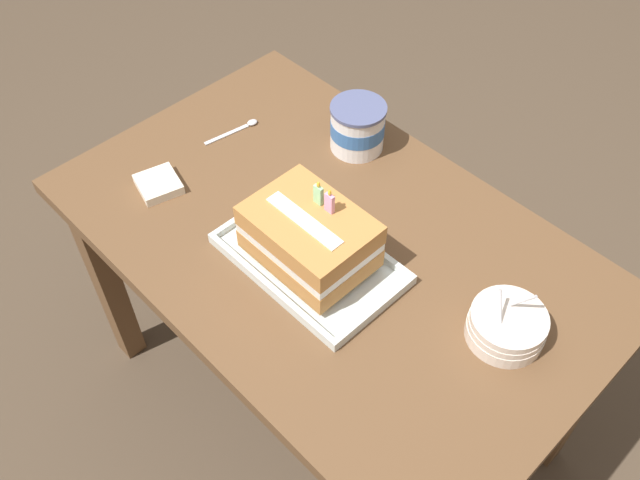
{
  "coord_description": "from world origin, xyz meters",
  "views": [
    {
      "loc": [
        0.66,
        -0.67,
        1.8
      ],
      "look_at": [
        0.01,
        -0.04,
        0.73
      ],
      "focal_mm": 38.56,
      "sensor_mm": 36.0,
      "label": 1
    }
  ],
  "objects_px": {
    "serving_spoon_near_tray": "(242,127)",
    "napkin_pile": "(159,184)",
    "bowl_stack": "(507,326)",
    "foil_tray": "(310,260)",
    "birthday_cake": "(310,236)",
    "ice_cream_tub": "(358,127)"
  },
  "relations": [
    {
      "from": "serving_spoon_near_tray",
      "to": "napkin_pile",
      "type": "xyz_separation_m",
      "value": [
        0.03,
        -0.26,
        0.01
      ]
    },
    {
      "from": "bowl_stack",
      "to": "napkin_pile",
      "type": "relative_size",
      "value": 1.31
    },
    {
      "from": "foil_tray",
      "to": "napkin_pile",
      "type": "relative_size",
      "value": 3.32
    },
    {
      "from": "foil_tray",
      "to": "napkin_pile",
      "type": "height_order",
      "value": "foil_tray"
    },
    {
      "from": "foil_tray",
      "to": "napkin_pile",
      "type": "bearing_deg",
      "value": -166.29
    },
    {
      "from": "foil_tray",
      "to": "serving_spoon_near_tray",
      "type": "xyz_separation_m",
      "value": [
        -0.42,
        0.17,
        -0.0
      ]
    },
    {
      "from": "birthday_cake",
      "to": "foil_tray",
      "type": "bearing_deg",
      "value": -90.0
    },
    {
      "from": "birthday_cake",
      "to": "bowl_stack",
      "type": "relative_size",
      "value": 1.64
    },
    {
      "from": "serving_spoon_near_tray",
      "to": "napkin_pile",
      "type": "height_order",
      "value": "napkin_pile"
    },
    {
      "from": "foil_tray",
      "to": "serving_spoon_near_tray",
      "type": "height_order",
      "value": "foil_tray"
    },
    {
      "from": "bowl_stack",
      "to": "ice_cream_tub",
      "type": "bearing_deg",
      "value": 161.81
    },
    {
      "from": "ice_cream_tub",
      "to": "serving_spoon_near_tray",
      "type": "xyz_separation_m",
      "value": [
        -0.24,
        -0.15,
        -0.05
      ]
    },
    {
      "from": "ice_cream_tub",
      "to": "birthday_cake",
      "type": "bearing_deg",
      "value": -60.92
    },
    {
      "from": "ice_cream_tub",
      "to": "serving_spoon_near_tray",
      "type": "distance_m",
      "value": 0.29
    },
    {
      "from": "birthday_cake",
      "to": "napkin_pile",
      "type": "relative_size",
      "value": 2.15
    },
    {
      "from": "birthday_cake",
      "to": "bowl_stack",
      "type": "distance_m",
      "value": 0.41
    },
    {
      "from": "napkin_pile",
      "to": "serving_spoon_near_tray",
      "type": "bearing_deg",
      "value": 95.98
    },
    {
      "from": "bowl_stack",
      "to": "ice_cream_tub",
      "type": "height_order",
      "value": "bowl_stack"
    },
    {
      "from": "foil_tray",
      "to": "ice_cream_tub",
      "type": "height_order",
      "value": "ice_cream_tub"
    },
    {
      "from": "foil_tray",
      "to": "ice_cream_tub",
      "type": "xyz_separation_m",
      "value": [
        -0.18,
        0.32,
        0.05
      ]
    },
    {
      "from": "bowl_stack",
      "to": "napkin_pile",
      "type": "distance_m",
      "value": 0.81
    },
    {
      "from": "birthday_cake",
      "to": "ice_cream_tub",
      "type": "xyz_separation_m",
      "value": [
        -0.18,
        0.32,
        -0.02
      ]
    }
  ]
}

